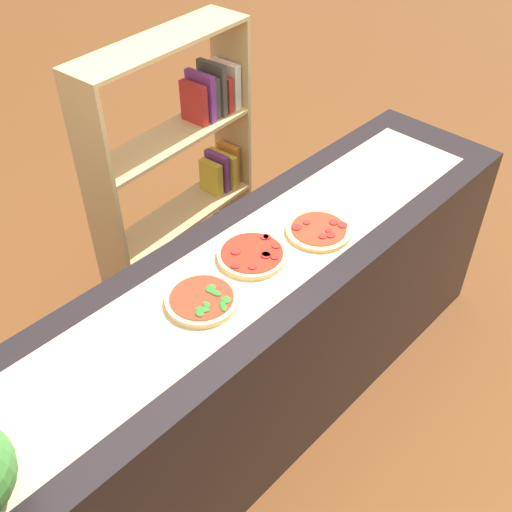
# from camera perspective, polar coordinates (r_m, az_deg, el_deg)

# --- Properties ---
(ground_plane) EXTENTS (12.00, 12.00, 0.00)m
(ground_plane) POSITION_cam_1_polar(r_m,az_deg,el_deg) (2.80, -0.00, -14.10)
(ground_plane) COLOR brown
(counter) EXTENTS (2.55, 0.60, 0.89)m
(counter) POSITION_cam_1_polar(r_m,az_deg,el_deg) (2.45, -0.00, -8.18)
(counter) COLOR black
(counter) RESTS_ON ground_plane
(parchment_paper) EXTENTS (2.22, 0.40, 0.00)m
(parchment_paper) POSITION_cam_1_polar(r_m,az_deg,el_deg) (2.14, -0.00, -0.38)
(parchment_paper) COLOR tan
(parchment_paper) RESTS_ON counter
(pizza_spinach_0) EXTENTS (0.24, 0.24, 0.03)m
(pizza_spinach_0) POSITION_cam_1_polar(r_m,az_deg,el_deg) (1.98, -5.10, -4.12)
(pizza_spinach_0) COLOR #E5C17F
(pizza_spinach_0) RESTS_ON parchment_paper
(pizza_pepperoni_1) EXTENTS (0.25, 0.25, 0.03)m
(pizza_pepperoni_1) POSITION_cam_1_polar(r_m,az_deg,el_deg) (2.14, -0.37, 0.12)
(pizza_pepperoni_1) COLOR #E5C17F
(pizza_pepperoni_1) RESTS_ON parchment_paper
(pizza_pepperoni_2) EXTENTS (0.25, 0.25, 0.02)m
(pizza_pepperoni_2) POSITION_cam_1_polar(r_m,az_deg,el_deg) (2.26, 5.93, 2.43)
(pizza_pepperoni_2) COLOR #DBB26B
(pizza_pepperoni_2) RESTS_ON parchment_paper
(bookshelf) EXTENTS (0.90, 0.31, 1.35)m
(bookshelf) POSITION_cam_1_polar(r_m,az_deg,el_deg) (3.03, -6.10, 7.64)
(bookshelf) COLOR tan
(bookshelf) RESTS_ON ground_plane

